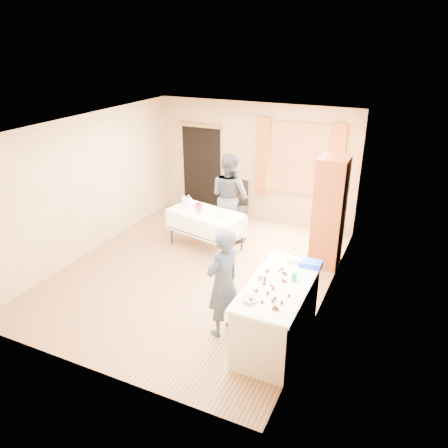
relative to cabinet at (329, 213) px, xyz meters
The scene contains 29 objects.
floor 2.57m from the cabinet, 147.40° to the right, with size 4.50×5.50×0.02m, color #9E7047.
ceiling 2.86m from the cabinet, 147.40° to the right, with size 4.50×5.50×0.02m, color white.
wall_back 2.50m from the cabinet, 143.22° to the left, with size 4.50×0.02×2.60m, color tan.
wall_front 4.51m from the cabinet, 116.27° to the right, with size 4.50×0.02×2.60m, color tan.
wall_left 4.45m from the cabinet, 163.33° to the right, with size 0.02×5.50×2.60m, color tan.
wall_right 1.33m from the cabinet, 78.02° to the right, with size 0.02×5.50×2.60m, color tan.
window_frame 1.82m from the cabinet, 124.37° to the left, with size 1.32×0.06×1.52m, color olive.
window_pane 1.81m from the cabinet, 124.65° to the left, with size 1.20×0.02×1.40m, color white.
curtain_left 2.31m from the cabinet, 141.71° to the left, with size 0.28×0.06×1.65m, color #A85722.
curtain_right 1.50m from the cabinet, 98.55° to the left, with size 0.28×0.06×1.65m, color #A85722.
doorway 3.60m from the cabinet, 156.11° to the left, with size 0.95×0.04×2.00m, color black.
door_lintel 3.73m from the cabinet, 156.54° to the left, with size 1.05×0.06×0.08m, color olive.
cabinet is the anchor object (origin of this frame).
counter 2.57m from the cabinet, 92.28° to the right, with size 0.79×1.66×0.91m.
party_table 2.37m from the cabinet, behind, with size 1.59×1.04×0.75m.
chair 2.35m from the cabinet, 160.61° to the left, with size 0.45×0.45×1.07m.
girl 2.76m from the cabinet, 108.04° to the right, with size 0.56×0.68×1.60m, color #28334A.
woman 2.09m from the cabinet, behind, with size 1.05×0.94×1.78m, color black.
soda_can 2.36m from the cabinet, 88.59° to the right, with size 0.07×0.07×0.12m, color #0C8527.
mixing_bowl 3.05m from the cabinet, 95.63° to the right, with size 0.23×0.23×0.05m, color white.
foam_block 1.89m from the cabinet, 93.55° to the right, with size 0.15×0.10×0.08m, color white.
blue_basket 1.88m from the cabinet, 85.17° to the right, with size 0.30×0.20×0.08m, color blue.
pitcher 2.77m from the cabinet, behind, with size 0.11×0.11×0.22m, color silver.
cup_red 2.51m from the cabinet, behind, with size 0.16×0.16×0.11m, color red.
cup_rainbow 2.40m from the cabinet, 168.82° to the right, with size 0.14×0.14×0.10m, color red.
small_bowl 2.01m from the cabinet, behind, with size 0.21×0.21×0.05m, color white.
pastry_tray 1.89m from the cabinet, 163.72° to the right, with size 0.28×0.20×0.02m, color white.
bottle 2.82m from the cabinet, behind, with size 0.10×0.10×0.17m, color white.
cake_balls 2.64m from the cabinet, 93.33° to the right, with size 0.52×0.98×0.04m.
Camera 1 is at (3.29, -5.97, 3.90)m, focal length 35.00 mm.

